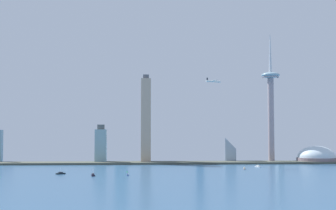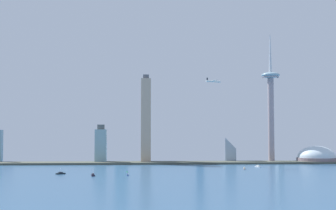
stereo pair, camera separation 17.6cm
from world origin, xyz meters
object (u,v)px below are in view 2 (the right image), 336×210
skyscraper_0 (230,143)px  boat_0 (128,175)px  stadium_dome (316,158)px  boat_1 (61,173)px  skyscraper_8 (7,152)px  boat_2 (93,175)px  skyscraper_5 (200,126)px  channel_buoy_1 (127,172)px  airplane (213,81)px  skyscraper_1 (122,125)px  skyscraper_7 (101,145)px  skyscraper_2 (279,128)px  observation_tower (271,97)px  channel_buoy_2 (0,177)px  skyscraper_4 (146,120)px  skyscraper_6 (146,121)px  boat_3 (258,166)px  boat_4 (244,168)px

skyscraper_0 → boat_0: size_ratio=10.60×
stadium_dome → boat_1: 553.89m
skyscraper_8 → boat_2: skyscraper_8 is taller
skyscraper_5 → skyscraper_8: size_ratio=3.86×
channel_buoy_1 → boat_1: bearing=-164.6°
channel_buoy_1 → airplane: size_ratio=0.08×
skyscraper_1 → skyscraper_7: skyscraper_1 is taller
skyscraper_2 → skyscraper_5: size_ratio=1.04×
observation_tower → channel_buoy_2: observation_tower is taller
skyscraper_5 → airplane: size_ratio=5.52×
channel_buoy_1 → observation_tower: bearing=36.4°
observation_tower → skyscraper_8: size_ratio=6.75×
stadium_dome → boat_0: stadium_dome is taller
channel_buoy_1 → channel_buoy_2: channel_buoy_1 is taller
skyscraper_7 → boat_1: skyscraper_7 is taller
observation_tower → channel_buoy_1: bearing=-143.6°
boat_0 → channel_buoy_1: boat_0 is taller
skyscraper_4 → skyscraper_6: size_ratio=0.99×
stadium_dome → skyscraper_4: bearing=-178.7°
skyscraper_5 → boat_3: size_ratio=12.51×
skyscraper_4 → channel_buoy_1: skyscraper_4 is taller
channel_buoy_2 → boat_0: bearing=6.0°
observation_tower → skyscraper_0: 132.79m
channel_buoy_1 → skyscraper_0: bearing=49.4°
skyscraper_5 → skyscraper_1: bearing=-171.6°
skyscraper_4 → boat_2: 299.88m
boat_3 → skyscraper_4: bearing=-147.4°
skyscraper_5 → skyscraper_6: (-123.18, -47.98, 9.55)m
skyscraper_7 → boat_3: 324.00m
skyscraper_6 → airplane: size_ratio=5.99×
boat_1 → channel_buoy_2: size_ratio=9.81×
skyscraper_4 → channel_buoy_2: (-209.62, -289.15, -88.27)m
skyscraper_7 → channel_buoy_2: bearing=-111.3°
skyscraper_5 → skyscraper_8: 429.97m
skyscraper_5 → boat_4: (44.54, -257.52, -77.79)m
skyscraper_6 → boat_3: bearing=-37.5°
boat_0 → airplane: 289.94m
skyscraper_4 → airplane: 169.95m
stadium_dome → boat_3: (-155.83, -118.58, -8.53)m
skyscraper_0 → boat_3: 151.81m
boat_4 → airplane: (-41.01, 76.77, 159.60)m
boat_0 → boat_4: (198.25, 107.05, 0.25)m
observation_tower → boat_2: bearing=-140.9°
boat_3 → channel_buoy_1: (-237.85, -104.11, 0.12)m
skyscraper_2 → skyscraper_0: bearing=-177.4°
skyscraper_1 → skyscraper_2: size_ratio=0.92×
skyscraper_4 → boat_0: 285.69m
skyscraper_0 → airplane: 178.85m
skyscraper_5 → channel_buoy_2: 514.24m
skyscraper_0 → skyscraper_1: skyscraper_1 is taller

